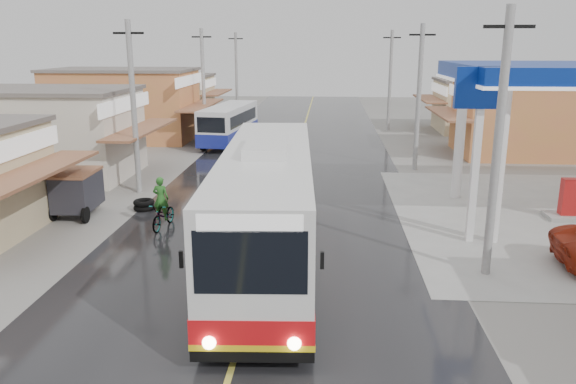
% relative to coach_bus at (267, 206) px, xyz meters
% --- Properties ---
extents(ground, '(120.00, 120.00, 0.00)m').
position_rel_coach_bus_xyz_m(ground, '(-0.16, -0.40, -1.94)').
color(ground, slate).
rests_on(ground, ground).
extents(road, '(12.00, 90.00, 0.02)m').
position_rel_coach_bus_xyz_m(road, '(-0.16, 14.60, -1.93)').
color(road, black).
rests_on(road, ground).
extents(centre_line, '(0.15, 90.00, 0.01)m').
position_rel_coach_bus_xyz_m(centre_line, '(-0.16, 14.60, -1.92)').
color(centre_line, '#D8CC4C').
rests_on(centre_line, road).
extents(shopfronts_left, '(11.00, 44.00, 5.20)m').
position_rel_coach_bus_xyz_m(shopfronts_left, '(-13.16, 17.60, -1.94)').
color(shopfronts_left, tan).
rests_on(shopfronts_left, ground).
extents(utility_poles_left, '(1.60, 50.00, 8.00)m').
position_rel_coach_bus_xyz_m(utility_poles_left, '(-7.16, 15.60, -1.94)').
color(utility_poles_left, gray).
rests_on(utility_poles_left, ground).
extents(utility_poles_right, '(1.60, 36.00, 8.00)m').
position_rel_coach_bus_xyz_m(utility_poles_right, '(6.84, 14.60, -1.94)').
color(utility_poles_right, gray).
rests_on(utility_poles_right, ground).
extents(coach_bus, '(3.52, 13.04, 4.03)m').
position_rel_coach_bus_xyz_m(coach_bus, '(0.00, 0.00, 0.00)').
color(coach_bus, silver).
rests_on(coach_bus, road).
extents(second_bus, '(3.12, 8.34, 2.70)m').
position_rel_coach_bus_xyz_m(second_bus, '(-5.10, 22.20, -0.49)').
color(second_bus, silver).
rests_on(second_bus, road).
extents(cyclist, '(0.91, 2.00, 2.09)m').
position_rel_coach_bus_xyz_m(cyclist, '(-4.42, 3.31, -1.26)').
color(cyclist, black).
rests_on(cyclist, ground).
extents(tricycle_near, '(1.71, 2.48, 1.89)m').
position_rel_coach_bus_xyz_m(tricycle_near, '(-8.43, 4.69, -0.86)').
color(tricycle_near, '#26262D').
rests_on(tricycle_near, ground).
extents(tyre_stack, '(0.91, 0.91, 0.46)m').
position_rel_coach_bus_xyz_m(tyre_stack, '(-5.96, 5.65, -1.71)').
color(tyre_stack, black).
rests_on(tyre_stack, ground).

